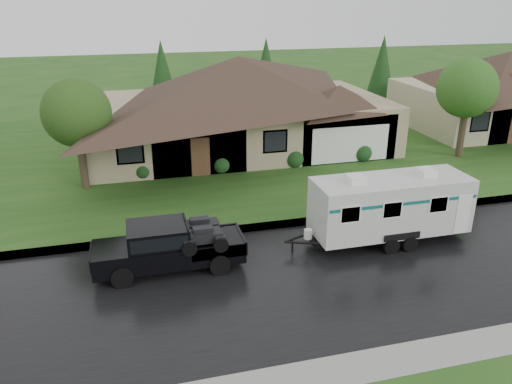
# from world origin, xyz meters

# --- Properties ---
(ground) EXTENTS (140.00, 140.00, 0.00)m
(ground) POSITION_xyz_m (0.00, 0.00, 0.00)
(ground) COLOR #214D18
(ground) RESTS_ON ground
(road) EXTENTS (140.00, 8.00, 0.01)m
(road) POSITION_xyz_m (0.00, -2.00, 0.01)
(road) COLOR black
(road) RESTS_ON ground
(curb) EXTENTS (140.00, 0.50, 0.15)m
(curb) POSITION_xyz_m (0.00, 2.25, 0.07)
(curb) COLOR gray
(curb) RESTS_ON ground
(lawn) EXTENTS (140.00, 26.00, 0.15)m
(lawn) POSITION_xyz_m (0.00, 15.00, 0.07)
(lawn) COLOR #214D18
(lawn) RESTS_ON ground
(house_main) EXTENTS (19.44, 10.80, 6.90)m
(house_main) POSITION_xyz_m (2.29, 13.84, 3.59)
(house_main) COLOR gray
(house_main) RESTS_ON lawn
(house_neighbor) EXTENTS (15.12, 9.72, 6.45)m
(house_neighbor) POSITION_xyz_m (22.27, 14.34, 3.32)
(house_neighbor) COLOR tan
(house_neighbor) RESTS_ON lawn
(tree_left_green) EXTENTS (3.36, 3.36, 5.55)m
(tree_left_green) POSITION_xyz_m (-7.17, 8.78, 4.00)
(tree_left_green) COLOR #382B1E
(tree_left_green) RESTS_ON lawn
(tree_right_green) EXTENTS (3.53, 3.53, 5.84)m
(tree_right_green) POSITION_xyz_m (14.28, 8.48, 4.20)
(tree_right_green) COLOR #382B1E
(tree_right_green) RESTS_ON lawn
(shrub_row) EXTENTS (13.60, 1.00, 1.00)m
(shrub_row) POSITION_xyz_m (2.00, 9.30, 0.65)
(shrub_row) COLOR #143814
(shrub_row) RESTS_ON lawn
(pickup_truck) EXTENTS (5.30, 2.01, 1.77)m
(pickup_truck) POSITION_xyz_m (-3.89, -0.09, 0.95)
(pickup_truck) COLOR black
(pickup_truck) RESTS_ON ground
(travel_trailer) EXTENTS (6.54, 2.30, 2.93)m
(travel_trailer) POSITION_xyz_m (4.91, -0.09, 1.56)
(travel_trailer) COLOR silver
(travel_trailer) RESTS_ON ground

